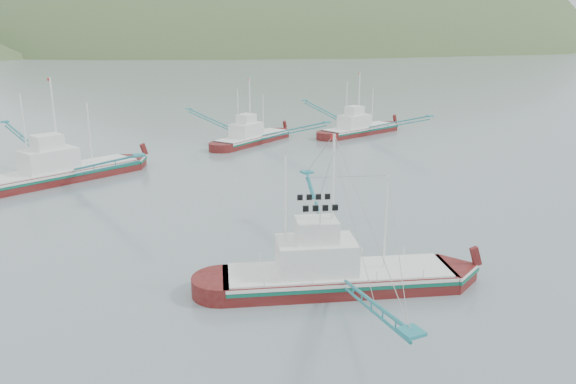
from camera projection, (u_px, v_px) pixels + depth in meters
name	position (u px, v px, depth m)	size (l,w,h in m)	color
ground	(331.00, 266.00, 34.46)	(1200.00, 1200.00, 0.00)	slate
main_boat	(337.00, 257.00, 30.98)	(13.27, 22.57, 9.43)	#4F0E0D
bg_boat_left	(63.00, 159.00, 54.03)	(14.90, 25.21, 10.63)	#4F0E0D
bg_boat_right	(360.00, 122.00, 78.98)	(13.07, 22.40, 9.26)	#4F0E0D
bg_boat_far	(252.00, 129.00, 72.48)	(14.65, 20.38, 8.95)	#4F0E0D
headland_right	(321.00, 49.00, 507.49)	(684.00, 432.00, 306.00)	#3C522A
ridge_distant	(60.00, 48.00, 531.31)	(960.00, 400.00, 240.00)	slate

